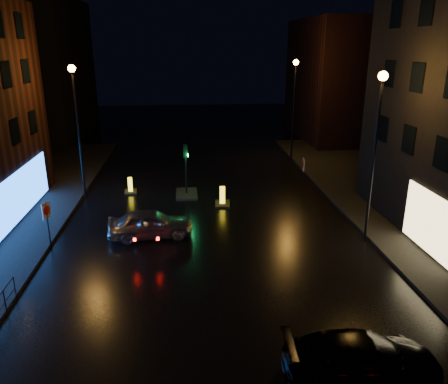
{
  "coord_description": "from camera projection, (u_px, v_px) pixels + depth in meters",
  "views": [
    {
      "loc": [
        -1.21,
        -13.61,
        9.5
      ],
      "look_at": [
        0.58,
        6.1,
        2.8
      ],
      "focal_mm": 35.0,
      "sensor_mm": 36.0,
      "label": 1
    }
  ],
  "objects": [
    {
      "name": "road_sign_left",
      "position": [
        47.0,
        214.0,
        20.82
      ],
      "size": [
        0.24,
        0.57,
        2.41
      ],
      "rotation": [
        0.0,
        0.0,
        -0.33
      ],
      "color": "black",
      "rests_on": "ground"
    },
    {
      "name": "street_lamp_rfar",
      "position": [
        294.0,
        95.0,
        35.62
      ],
      "size": [
        0.44,
        0.44,
        8.37
      ],
      "color": "black",
      "rests_on": "ground"
    },
    {
      "name": "silver_hatchback",
      "position": [
        150.0,
        224.0,
        22.5
      ],
      "size": [
        4.42,
        2.05,
        1.47
      ],
      "primitive_type": "imported",
      "rotation": [
        0.0,
        0.0,
        1.65
      ],
      "color": "#ACAFB4",
      "rests_on": "ground"
    },
    {
      "name": "building_far_right",
      "position": [
        339.0,
        80.0,
        45.53
      ],
      "size": [
        8.0,
        14.0,
        12.0
      ],
      "primitive_type": "cube",
      "color": "black",
      "rests_on": "ground"
    },
    {
      "name": "road_sign_right",
      "position": [
        303.0,
        168.0,
        28.68
      ],
      "size": [
        0.14,
        0.59,
        2.43
      ],
      "rotation": [
        0.0,
        0.0,
        3.0
      ],
      "color": "black",
      "rests_on": "ground"
    },
    {
      "name": "dark_sedan",
      "position": [
        362.0,
        358.0,
        12.94
      ],
      "size": [
        4.79,
        2.1,
        1.37
      ],
      "primitive_type": "imported",
      "rotation": [
        0.0,
        0.0,
        1.53
      ],
      "color": "black",
      "rests_on": "ground"
    },
    {
      "name": "traffic_signal",
      "position": [
        186.0,
        188.0,
        28.93
      ],
      "size": [
        1.4,
        2.4,
        3.45
      ],
      "color": "black",
      "rests_on": "ground"
    },
    {
      "name": "bollard_far",
      "position": [
        131.0,
        189.0,
        29.45
      ],
      "size": [
        0.92,
        1.28,
        1.06
      ],
      "rotation": [
        0.0,
        0.0,
        0.1
      ],
      "color": "black",
      "rests_on": "ground"
    },
    {
      "name": "bollard_near",
      "position": [
        222.0,
        201.0,
        27.18
      ],
      "size": [
        1.02,
        1.43,
        1.19
      ],
      "rotation": [
        0.0,
        0.0,
        -0.09
      ],
      "color": "black",
      "rests_on": "ground"
    },
    {
      "name": "ground",
      "position": [
        223.0,
        318.0,
        15.99
      ],
      "size": [
        120.0,
        120.0,
        0.0
      ],
      "primitive_type": "plane",
      "color": "black",
      "rests_on": "ground"
    },
    {
      "name": "building_far_left",
      "position": [
        40.0,
        70.0,
        45.38
      ],
      "size": [
        8.0,
        16.0,
        14.0
      ],
      "primitive_type": "cube",
      "color": "black",
      "rests_on": "ground"
    },
    {
      "name": "street_lamp_rnear",
      "position": [
        377.0,
        133.0,
        20.53
      ],
      "size": [
        0.44,
        0.44,
        8.37
      ],
      "color": "black",
      "rests_on": "ground"
    },
    {
      "name": "street_lamp_lfar",
      "position": [
        76.0,
        112.0,
        26.74
      ],
      "size": [
        0.44,
        0.44,
        8.37
      ],
      "color": "black",
      "rests_on": "ground"
    }
  ]
}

